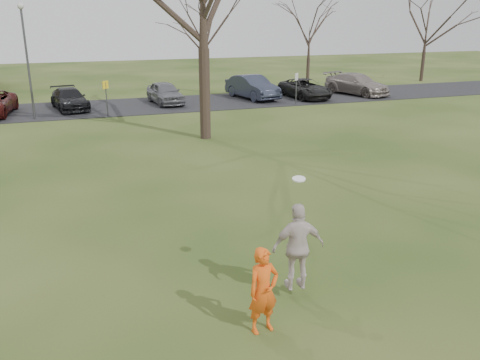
{
  "coord_description": "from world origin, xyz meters",
  "views": [
    {
      "loc": [
        -4.11,
        -8.06,
        5.69
      ],
      "look_at": [
        0.0,
        4.0,
        1.5
      ],
      "focal_mm": 37.83,
      "sensor_mm": 36.0,
      "label": 1
    }
  ],
  "objects_px": {
    "catching_play": "(298,247)",
    "car_7": "(357,84)",
    "car_6": "(305,88)",
    "car_4": "(165,93)",
    "player_defender": "(263,291)",
    "lamp_post": "(26,47)",
    "car_3": "(70,99)",
    "car_5": "(252,87)"
  },
  "relations": [
    {
      "from": "car_5",
      "to": "lamp_post",
      "type": "distance_m",
      "value": 14.82
    },
    {
      "from": "car_4",
      "to": "car_7",
      "type": "distance_m",
      "value": 14.2
    },
    {
      "from": "car_3",
      "to": "car_5",
      "type": "height_order",
      "value": "car_5"
    },
    {
      "from": "player_defender",
      "to": "catching_play",
      "type": "bearing_deg",
      "value": 28.67
    },
    {
      "from": "player_defender",
      "to": "car_7",
      "type": "relative_size",
      "value": 0.33
    },
    {
      "from": "car_6",
      "to": "lamp_post",
      "type": "height_order",
      "value": "lamp_post"
    },
    {
      "from": "car_4",
      "to": "catching_play",
      "type": "xyz_separation_m",
      "value": [
        -1.97,
        -24.81,
        0.41
      ]
    },
    {
      "from": "catching_play",
      "to": "car_6",
      "type": "bearing_deg",
      "value": 63.84
    },
    {
      "from": "car_5",
      "to": "catching_play",
      "type": "relative_size",
      "value": 2.07
    },
    {
      "from": "car_5",
      "to": "car_4",
      "type": "bearing_deg",
      "value": 168.05
    },
    {
      "from": "catching_play",
      "to": "car_7",
      "type": "bearing_deg",
      "value": 56.4
    },
    {
      "from": "player_defender",
      "to": "car_6",
      "type": "distance_m",
      "value": 28.01
    },
    {
      "from": "car_7",
      "to": "catching_play",
      "type": "height_order",
      "value": "catching_play"
    },
    {
      "from": "player_defender",
      "to": "car_3",
      "type": "bearing_deg",
      "value": 86.87
    },
    {
      "from": "car_3",
      "to": "lamp_post",
      "type": "bearing_deg",
      "value": -137.74
    },
    {
      "from": "car_6",
      "to": "car_7",
      "type": "distance_m",
      "value": 4.38
    },
    {
      "from": "car_6",
      "to": "catching_play",
      "type": "xyz_separation_m",
      "value": [
        -11.79,
        -24.0,
        0.46
      ]
    },
    {
      "from": "car_4",
      "to": "lamp_post",
      "type": "bearing_deg",
      "value": -167.43
    },
    {
      "from": "car_6",
      "to": "catching_play",
      "type": "height_order",
      "value": "catching_play"
    },
    {
      "from": "car_4",
      "to": "car_6",
      "type": "relative_size",
      "value": 0.88
    },
    {
      "from": "car_3",
      "to": "car_6",
      "type": "bearing_deg",
      "value": -12.57
    },
    {
      "from": "car_3",
      "to": "car_4",
      "type": "xyz_separation_m",
      "value": [
        6.03,
        0.16,
        0.08
      ]
    },
    {
      "from": "car_6",
      "to": "player_defender",
      "type": "bearing_deg",
      "value": -122.04
    },
    {
      "from": "car_4",
      "to": "lamp_post",
      "type": "relative_size",
      "value": 0.67
    },
    {
      "from": "car_7",
      "to": "catching_play",
      "type": "relative_size",
      "value": 2.2
    },
    {
      "from": "player_defender",
      "to": "car_3",
      "type": "relative_size",
      "value": 0.38
    },
    {
      "from": "car_6",
      "to": "car_3",
      "type": "bearing_deg",
      "value": 173.01
    },
    {
      "from": "car_3",
      "to": "lamp_post",
      "type": "distance_m",
      "value": 4.63
    },
    {
      "from": "car_6",
      "to": "lamp_post",
      "type": "xyz_separation_m",
      "value": [
        -17.83,
        -1.94,
        3.27
      ]
    },
    {
      "from": "car_3",
      "to": "catching_play",
      "type": "distance_m",
      "value": 24.98
    },
    {
      "from": "car_3",
      "to": "car_7",
      "type": "xyz_separation_m",
      "value": [
        20.21,
        -0.33,
        0.12
      ]
    },
    {
      "from": "player_defender",
      "to": "car_5",
      "type": "height_order",
      "value": "player_defender"
    },
    {
      "from": "catching_play",
      "to": "lamp_post",
      "type": "height_order",
      "value": "lamp_post"
    },
    {
      "from": "car_4",
      "to": "car_6",
      "type": "xyz_separation_m",
      "value": [
        9.82,
        -0.8,
        -0.05
      ]
    },
    {
      "from": "player_defender",
      "to": "lamp_post",
      "type": "relative_size",
      "value": 0.27
    },
    {
      "from": "car_5",
      "to": "catching_play",
      "type": "bearing_deg",
      "value": -121.07
    },
    {
      "from": "car_4",
      "to": "car_6",
      "type": "height_order",
      "value": "car_4"
    },
    {
      "from": "car_7",
      "to": "lamp_post",
      "type": "relative_size",
      "value": 0.83
    },
    {
      "from": "car_3",
      "to": "car_6",
      "type": "xyz_separation_m",
      "value": [
        15.85,
        -0.65,
        0.02
      ]
    },
    {
      "from": "car_7",
      "to": "player_defender",
      "type": "bearing_deg",
      "value": -143.88
    },
    {
      "from": "player_defender",
      "to": "lamp_post",
      "type": "distance_m",
      "value": 23.67
    },
    {
      "from": "car_3",
      "to": "car_7",
      "type": "bearing_deg",
      "value": -11.17
    }
  ]
}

